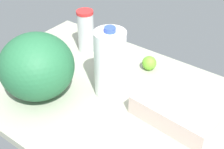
# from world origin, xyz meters

# --- Properties ---
(countertop) EXTENTS (1.20, 0.76, 0.03)m
(countertop) POSITION_xyz_m (0.00, 0.00, 0.01)
(countertop) COLOR #A1A48E
(countertop) RESTS_ON ground
(tumbler_cup) EXTENTS (0.08, 0.08, 0.20)m
(tumbler_cup) POSITION_xyz_m (-0.30, 0.20, 0.13)
(tumbler_cup) COLOR silver
(tumbler_cup) RESTS_ON countertop
(egg_carton) EXTENTS (0.30, 0.14, 0.07)m
(egg_carton) POSITION_xyz_m (0.26, 0.00, 0.07)
(egg_carton) COLOR beige
(egg_carton) RESTS_ON countertop
(watermelon) EXTENTS (0.28, 0.28, 0.25)m
(watermelon) POSITION_xyz_m (-0.23, -0.15, 0.15)
(watermelon) COLOR #26683E
(watermelon) RESTS_ON countertop
(milk_jug) EXTENTS (0.12, 0.12, 0.28)m
(milk_jug) POSITION_xyz_m (-0.02, 0.02, 0.16)
(milk_jug) COLOR white
(milk_jug) RESTS_ON countertop
(lime_beside_bowl) EXTENTS (0.06, 0.06, 0.06)m
(lime_beside_bowl) POSITION_xyz_m (0.02, 0.24, 0.06)
(lime_beside_bowl) COLOR #69B82E
(lime_beside_bowl) RESTS_ON countertop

